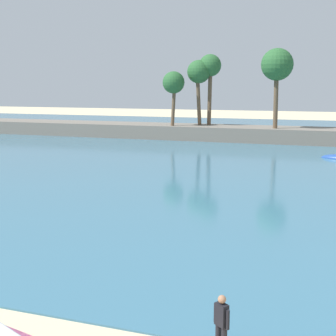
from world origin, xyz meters
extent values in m
cube|color=#386B84|center=(0.00, 52.26, 0.03)|extent=(220.00, 87.46, 0.06)
cube|color=slate|center=(0.00, 55.99, 0.90)|extent=(96.41, 6.00, 1.80)
cylinder|color=brown|center=(-10.15, 56.05, 5.18)|extent=(0.80, 0.69, 6.78)
sphere|color=#285B2D|center=(-10.15, 56.05, 8.55)|extent=(2.92, 2.92, 2.92)
cylinder|color=brown|center=(-8.84, 56.65, 5.57)|extent=(0.69, 0.84, 7.55)
sphere|color=#285B2D|center=(-8.84, 56.65, 9.33)|extent=(2.80, 2.80, 2.80)
cylinder|color=brown|center=(-0.33, 54.54, 5.52)|extent=(0.59, 0.68, 7.45)
sphere|color=#285B2D|center=(-0.33, 54.54, 9.24)|extent=(3.74, 3.74, 3.74)
cylinder|color=brown|center=(-12.96, 54.42, 4.51)|extent=(0.65, 0.64, 5.44)
sphere|color=#285B2D|center=(-12.96, 54.42, 7.21)|extent=(2.76, 2.76, 2.76)
cube|color=black|center=(3.59, 8.13, 1.15)|extent=(0.39, 0.36, 0.58)
sphere|color=#9E7051|center=(3.59, 8.13, 1.56)|extent=(0.21, 0.21, 0.21)
cylinder|color=black|center=(3.40, 8.27, 1.11)|extent=(0.09, 0.09, 0.50)
cylinder|color=black|center=(3.78, 8.00, 1.11)|extent=(0.09, 0.09, 0.50)
camera|label=1|loc=(5.89, -2.72, 6.78)|focal=50.65mm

